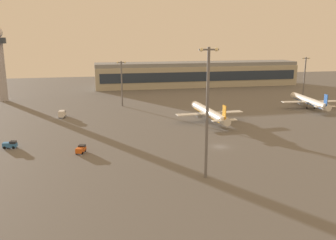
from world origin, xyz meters
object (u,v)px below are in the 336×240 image
Objects in this scene: maintenance_van at (81,149)px; catering_truck at (62,114)px; airplane_near_gate at (209,113)px; apron_light_central at (122,80)px; cargo_loader at (10,145)px; control_tower at (0,59)px; apron_light_west at (305,74)px; airplane_taxiway_distant at (310,101)px; apron_light_east at (207,107)px.

maintenance_van is 0.77× the size of catering_truck.
apron_light_central reaches higher than airplane_near_gate.
catering_truck is at bearing -144.30° from apron_light_central.
apron_light_central reaches higher than cargo_loader.
control_tower is 67.71m from apron_light_central.
control_tower is 109.17m from maintenance_van.
apron_light_west reaches higher than maintenance_van.
maintenance_van is at bearing -147.40° from apron_light_west.
apron_light_west is (165.06, -20.06, -9.28)m from control_tower.
apron_light_east is (-75.12, -72.75, 14.44)m from airplane_taxiway_distant.
apron_light_central is 97.22m from apron_light_east.
control_tower is 61.61m from catering_truck.
apron_light_east is at bearing -129.86° from airplane_taxiway_distant.
control_tower is at bearing 132.05° from catering_truck.
catering_truck is 0.27× the size of apron_light_central.
catering_truck is (-9.31, 50.89, 0.40)m from maintenance_van.
maintenance_van is at bearing -151.66° from airplane_near_gate.
maintenance_van is at bearing -66.28° from control_tower.
apron_light_central reaches higher than maintenance_van.
apron_light_central is (39.93, 61.30, 11.69)m from cargo_loader.
airplane_near_gate is 8.01× the size of maintenance_van.
airplane_near_gate is 6.20× the size of catering_truck.
apron_light_west is (121.97, 78.01, 11.81)m from maintenance_van.
control_tower is 158.85m from airplane_taxiway_distant.
apron_light_west reaches higher than airplane_taxiway_distant.
maintenance_van is at bearing -104.36° from apron_light_central.
catering_truck reaches higher than maintenance_van.
control_tower is at bearing 167.20° from airplane_taxiway_distant.
apron_light_east is (74.15, -123.72, -4.39)m from control_tower.
airplane_taxiway_distant is at bearing 4.57° from catering_truck.
catering_truck is at bearing 117.81° from apron_light_east.
apron_light_west is at bearing 4.10° from apron_light_central.
airplane_near_gate is 62.98m from catering_truck.
apron_light_west is at bearing 51.65° from maintenance_van.
apron_light_east is at bearing -112.34° from airplane_near_gate.
maintenance_van is 0.14× the size of apron_light_east.
catering_truck is at bearing -54.40° from control_tower.
airplane_taxiway_distant is at bearing 44.08° from apron_light_east.
catering_truck is (-59.84, 19.53, -1.95)m from airplane_near_gate.
control_tower is at bearing 173.07° from apron_light_west.
control_tower is at bearing 132.76° from maintenance_van.
cargo_loader is at bearing -100.33° from catering_truck.
control_tower is 8.88× the size of cargo_loader.
maintenance_van is 0.20× the size of apron_light_west.
airplane_taxiway_distant is 105.57m from apron_light_east.
catering_truck is 0.18× the size of apron_light_east.
airplane_taxiway_distant is 133.54m from cargo_loader.
airplane_near_gate is (93.62, -66.71, -18.74)m from control_tower.
cargo_loader is 0.74× the size of catering_truck.
airplane_taxiway_distant is 116.18m from maintenance_van.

